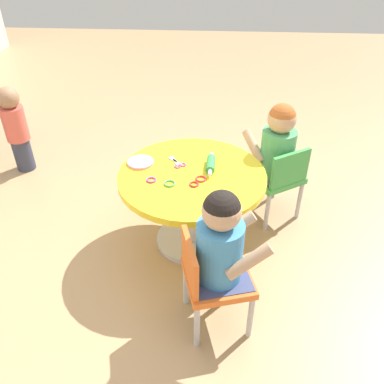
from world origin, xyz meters
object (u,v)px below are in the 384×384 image
at_px(rolling_pin, 211,164).
at_px(child_chair_right, 277,177).
at_px(child_chair_left, 211,278).
at_px(craft_table, 192,192).
at_px(seated_child_right, 278,143).
at_px(toddler_standing, 16,127).
at_px(craft_scissors, 178,164).
at_px(seated_child_left, 221,241).

bearing_deg(rolling_pin, child_chair_right, -63.26).
relative_size(child_chair_left, rolling_pin, 2.33).
distance_m(craft_table, seated_child_right, 0.62).
distance_m(seated_child_right, rolling_pin, 0.47).
bearing_deg(child_chair_right, toddler_standing, 76.02).
relative_size(child_chair_right, toddler_standing, 0.80).
bearing_deg(craft_scissors, seated_child_right, -69.59).
distance_m(seated_child_right, craft_scissors, 0.63).
relative_size(seated_child_right, rolling_pin, 2.21).
bearing_deg(craft_table, rolling_pin, -54.73).
height_order(rolling_pin, craft_scissors, rolling_pin).
distance_m(seated_child_left, craft_scissors, 0.72).
distance_m(child_chair_left, seated_child_left, 0.23).
bearing_deg(rolling_pin, child_chair_left, -177.83).
xyz_separation_m(toddler_standing, craft_scissors, (-0.66, -1.28, 0.14)).
height_order(seated_child_left, child_chair_right, seated_child_left).
height_order(child_chair_left, seated_child_left, seated_child_left).
xyz_separation_m(child_chair_left, toddler_standing, (1.34, 1.49, 0.05)).
relative_size(seated_child_right, craft_scissors, 3.68).
bearing_deg(rolling_pin, toddler_standing, 65.02).
xyz_separation_m(child_chair_left, craft_scissors, (0.68, 0.22, 0.19)).
height_order(craft_table, child_chair_left, child_chair_left).
relative_size(craft_table, child_chair_right, 1.56).
bearing_deg(toddler_standing, craft_scissors, -117.22).
bearing_deg(seated_child_left, craft_scissors, 20.65).
relative_size(seated_child_left, craft_scissors, 3.68).
height_order(seated_child_left, rolling_pin, seated_child_left).
bearing_deg(craft_scissors, rolling_pin, -97.99).
distance_m(craft_table, toddler_standing, 1.56).
bearing_deg(seated_child_left, child_chair_right, -22.74).
bearing_deg(craft_scissors, child_chair_left, -162.53).
relative_size(craft_table, toddler_standing, 1.24).
height_order(craft_table, seated_child_right, seated_child_right).
bearing_deg(craft_table, child_chair_left, -167.75).
relative_size(child_chair_left, seated_child_left, 1.05).
bearing_deg(seated_child_left, child_chair_left, 105.58).
distance_m(craft_table, child_chair_right, 0.60).
xyz_separation_m(toddler_standing, rolling_pin, (-0.68, -1.47, 0.16)).
height_order(toddler_standing, craft_scissors, toddler_standing).
bearing_deg(child_chair_left, craft_scissors, 17.47).
bearing_deg(seated_child_left, rolling_pin, 5.59).
height_order(child_chair_right, seated_child_right, seated_child_right).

